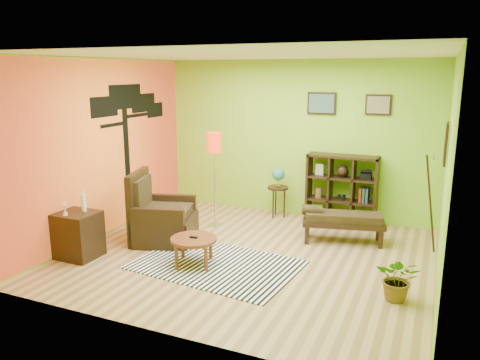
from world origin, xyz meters
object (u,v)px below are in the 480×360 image
at_px(potted_plant, 398,283).
at_px(cube_shelf, 342,190).
at_px(coffee_table, 194,242).
at_px(side_cabinet, 78,235).
at_px(globe_table, 278,180).
at_px(floor_lamp, 214,151).
at_px(armchair, 160,220).
at_px(bench, 341,219).

bearing_deg(potted_plant, cube_shelf, 114.48).
height_order(coffee_table, side_cabinet, side_cabinet).
bearing_deg(globe_table, floor_lamp, -130.85).
height_order(side_cabinet, floor_lamp, floor_lamp).
bearing_deg(cube_shelf, globe_table, -174.71).
relative_size(armchair, cube_shelf, 0.93).
height_order(coffee_table, globe_table, globe_table).
bearing_deg(potted_plant, coffee_table, -179.16).
xyz_separation_m(coffee_table, cube_shelf, (1.47, 2.63, 0.27)).
height_order(bench, potted_plant, bench).
bearing_deg(floor_lamp, cube_shelf, 28.19).
xyz_separation_m(globe_table, potted_plant, (2.32, -2.49, -0.48)).
distance_m(coffee_table, side_cabinet, 1.69).
relative_size(coffee_table, globe_table, 0.69).
distance_m(cube_shelf, bench, 1.00).
bearing_deg(bench, side_cabinet, -147.80).
bearing_deg(potted_plant, side_cabinet, -174.20).
distance_m(side_cabinet, floor_lamp, 2.51).
bearing_deg(armchair, globe_table, 56.12).
height_order(armchair, bench, armchair).
bearing_deg(cube_shelf, armchair, -140.23).
height_order(armchair, side_cabinet, armchair).
bearing_deg(coffee_table, cube_shelf, 60.82).
relative_size(side_cabinet, cube_shelf, 0.81).
distance_m(armchair, cube_shelf, 3.15).
relative_size(coffee_table, potted_plant, 1.18).
height_order(cube_shelf, bench, cube_shelf).
xyz_separation_m(cube_shelf, bench, (0.19, -0.95, -0.23)).
height_order(armchair, potted_plant, armchair).
relative_size(coffee_table, floor_lamp, 0.39).
relative_size(globe_table, bench, 0.70).
xyz_separation_m(coffee_table, globe_table, (0.34, 2.53, 0.36)).
distance_m(coffee_table, cube_shelf, 3.03).
bearing_deg(armchair, bench, 22.06).
xyz_separation_m(floor_lamp, cube_shelf, (1.94, 1.04, -0.70)).
bearing_deg(globe_table, armchair, -123.88).
distance_m(armchair, floor_lamp, 1.45).
bearing_deg(floor_lamp, bench, 2.38).
bearing_deg(floor_lamp, potted_plant, -26.44).
bearing_deg(coffee_table, globe_table, 82.40).
bearing_deg(side_cabinet, armchair, 55.54).
bearing_deg(armchair, side_cabinet, -124.46).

